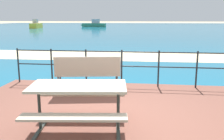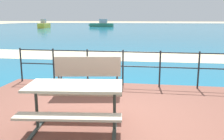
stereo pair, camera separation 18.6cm
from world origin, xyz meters
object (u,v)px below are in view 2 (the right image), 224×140
Objects in this scene: boat_mid at (101,24)px; boat_far at (44,25)px; park_bench at (88,71)px; picnic_table at (75,95)px.

boat_far is (-9.14, -7.07, -0.00)m from boat_mid.
park_bench is 0.35× the size of boat_far.
picnic_table is at bearing -162.82° from boat_far.
boat_mid is (-9.02, 47.19, -0.12)m from picnic_table.
boat_mid is at bearing 94.26° from picnic_table.
boat_mid reaches higher than park_bench.
park_bench is at bearing 105.45° from boat_mid.
boat_far reaches higher than picnic_table.
park_bench is at bearing 91.71° from picnic_table.
picnic_table is 0.37× the size of boat_far.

